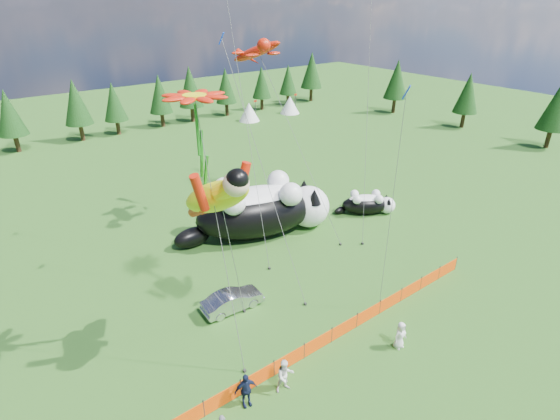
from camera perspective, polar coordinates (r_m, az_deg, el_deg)
name	(u,v)px	position (r m, az deg, el deg)	size (l,w,h in m)	color
ground	(310,308)	(27.98, 3.92, -12.65)	(160.00, 160.00, 0.00)	#103509
safety_fence	(344,328)	(26.03, 8.41, -15.00)	(22.06, 0.06, 1.10)	#262626
tree_line	(89,109)	(64.33, -23.73, 11.96)	(90.00, 4.00, 8.00)	black
festival_tents	(184,123)	(63.81, -12.48, 11.00)	(50.00, 3.20, 2.80)	white
cat_large	(263,209)	(34.86, -2.24, 0.19)	(12.75, 7.17, 4.71)	black
cat_small	(368,203)	(39.47, 11.44, 0.85)	(4.87, 3.97, 2.01)	black
car	(233,300)	(27.63, -6.21, -11.66)	(1.35, 3.88, 1.28)	silver
spectator_b	(285,376)	(22.68, 0.68, -20.82)	(0.91, 0.54, 1.88)	white
spectator_c	(246,390)	(22.14, -4.50, -22.41)	(1.12, 0.57, 1.91)	#151D3B
spectator_e	(400,335)	(25.69, 15.42, -15.50)	(0.81, 0.53, 1.67)	white
superhero_kite	(216,197)	(21.00, -8.35, 1.75)	(5.76, 5.99, 11.23)	#F2EE0C
gecko_kite	(256,52)	(35.59, -3.11, 19.95)	(5.26, 12.45, 16.15)	red
flower_kite	(195,101)	(19.80, -11.04, 13.85)	(3.92, 5.11, 13.86)	red
diamond_kite_a	(227,56)	(27.11, -6.93, 19.38)	(1.35, 7.55, 16.72)	#0C34BF
diamond_kite_c	(405,105)	(24.14, 15.98, 13.03)	(1.41, 1.07, 13.79)	#0C34BF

